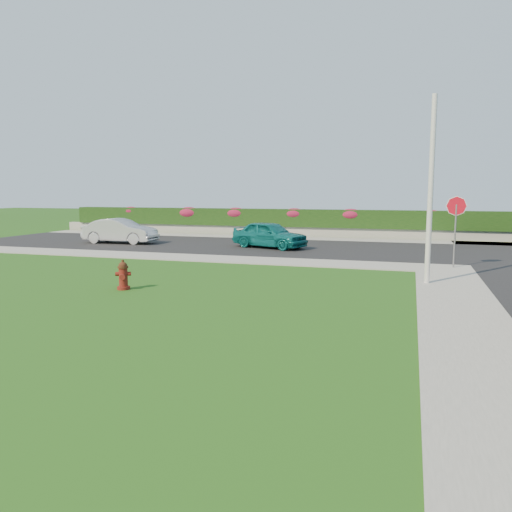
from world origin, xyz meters
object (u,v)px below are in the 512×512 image
(fire_hydrant, at_px, (123,275))
(stop_sign, at_px, (456,215))
(sedan_teal, at_px, (270,234))
(utility_pole, at_px, (431,191))
(sedan_silver, at_px, (120,231))

(fire_hydrant, bearing_deg, stop_sign, 11.95)
(fire_hydrant, xyz_separation_m, sedan_teal, (1.22, 11.28, 0.29))
(fire_hydrant, height_order, stop_sign, stop_sign)
(sedan_teal, bearing_deg, stop_sign, -97.40)
(sedan_teal, xyz_separation_m, stop_sign, (8.24, -4.17, 1.29))
(sedan_teal, height_order, utility_pole, utility_pole)
(stop_sign, bearing_deg, sedan_teal, 175.78)
(sedan_teal, distance_m, stop_sign, 9.33)
(sedan_teal, relative_size, stop_sign, 1.46)
(fire_hydrant, bearing_deg, utility_pole, -2.46)
(sedan_teal, height_order, stop_sign, stop_sign)
(fire_hydrant, relative_size, utility_pole, 0.15)
(sedan_teal, bearing_deg, sedan_silver, 111.09)
(fire_hydrant, height_order, sedan_silver, sedan_silver)
(sedan_teal, relative_size, utility_pole, 0.69)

